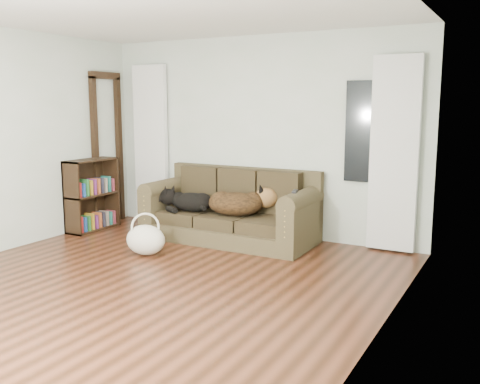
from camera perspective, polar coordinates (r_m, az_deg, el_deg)
The scene contains 14 objects.
floor at distance 5.25m, azimuth -10.69°, elevation -10.00°, with size 5.00×5.00×0.00m, color black.
ceiling at distance 5.03m, azimuth -11.65°, elevation 19.17°, with size 5.00×5.00×0.00m, color white.
wall_back at distance 7.08m, azimuth 1.88°, elevation 5.93°, with size 4.50×0.04×2.60m, color silver.
wall_right at distance 3.95m, azimuth 14.96°, elevation 2.82°, with size 0.04×5.00×2.60m, color silver.
curtain_left at distance 7.93m, azimuth -9.48°, elevation 5.10°, with size 0.55×0.08×2.25m, color white.
curtain_right at distance 6.41m, azimuth 16.12°, elevation 3.86°, with size 0.55×0.08×2.25m, color white.
window_pane at distance 6.53m, azimuth 13.30°, elevation 6.27°, with size 0.50×0.03×1.20m, color black.
door_casing at distance 7.98m, azimuth -13.94°, elevation 4.26°, with size 0.07×0.60×2.10m, color black.
sofa at distance 6.79m, azimuth -1.19°, elevation -1.45°, with size 2.18×0.94×0.89m, color #443524.
dog_black_lab at distance 6.97m, azimuth -5.45°, elevation -0.95°, with size 0.58×0.41×0.25m, color black.
dog_shepherd at distance 6.69m, azimuth -0.09°, elevation -1.27°, with size 0.72×0.51×0.32m, color black.
tv_remote at distance 6.19m, azimuth 5.89°, elevation 0.07°, with size 0.05×0.17×0.02m, color black.
tote_bag at distance 6.29m, azimuth -10.02°, elevation -5.18°, with size 0.48×0.37×0.35m, color beige.
bookshelf at distance 7.64m, azimuth -15.51°, elevation -0.20°, with size 0.29×0.78×0.98m, color black.
Camera 1 is at (3.16, -3.82, 1.73)m, focal length 40.00 mm.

